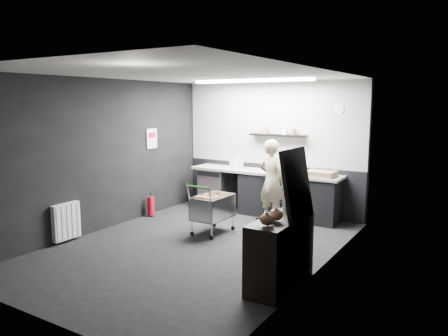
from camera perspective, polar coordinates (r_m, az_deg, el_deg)
The scene contains 22 objects.
floor at distance 7.07m, azimuth -3.83°, elevation -10.26°, with size 5.50×5.50×0.00m, color black.
ceiling at distance 6.70m, azimuth -4.07°, elevation 12.16°, with size 5.50×5.50×0.00m, color silver.
wall_back at distance 9.11m, azimuth 6.20°, elevation 2.70°, with size 5.50×5.50×0.00m, color black.
wall_front at distance 4.83m, azimuth -23.37°, elevation -3.29°, with size 5.50×5.50×0.00m, color black.
wall_left at distance 8.07m, azimuth -15.56°, elevation 1.66°, with size 5.50×5.50×0.00m, color black.
wall_right at distance 5.83m, azimuth 12.25°, elevation -0.82°, with size 5.50×5.50×0.00m, color black.
kitchen_wall_panel at distance 9.05m, azimuth 6.19°, elevation 5.83°, with size 3.95×0.02×1.70m, color #B2B2AE.
dado_panel at distance 9.22m, azimuth 6.06°, elevation -2.58°, with size 3.95×0.02×1.00m, color black.
floating_shelf at distance 8.88m, azimuth 7.03°, elevation 4.28°, with size 1.20×0.22×0.04m, color black.
wall_clock at distance 8.52m, azimuth 14.79°, elevation 7.44°, with size 0.20×0.20×0.03m, color white.
poster at distance 8.97m, azimuth -9.42°, elevation 3.82°, with size 0.02×0.30×0.40m, color white.
poster_red_band at distance 8.96m, azimuth -9.41°, elevation 4.26°, with size 0.01×0.22×0.10m, color red.
radiator at distance 7.64m, azimuth -19.93°, elevation -6.57°, with size 0.10×0.50×0.60m, color white.
ceiling_strip at distance 8.27m, azimuth 3.60°, elevation 11.29°, with size 2.40×0.20×0.04m, color white.
prep_counter at distance 8.90m, azimuth 5.97°, elevation -3.27°, with size 3.20×0.61×0.90m.
person at distance 8.32m, azimuth 6.27°, elevation -1.72°, with size 0.58×0.38×1.59m, color beige.
shopping_cart at distance 7.67m, azimuth -1.48°, elevation -5.37°, with size 0.51×0.84×0.91m.
sideboard at distance 5.55m, azimuth 7.61°, elevation -9.64°, with size 0.50×1.16×1.74m.
fire_extinguisher at distance 8.92m, azimuth -9.53°, elevation -4.82°, with size 0.14×0.14×0.47m.
cardboard_box at distance 8.36m, azimuth 12.53°, elevation -0.74°, with size 0.53×0.41×0.11m, color #987551.
pink_tub at distance 9.13m, azimuth 1.97°, elevation 0.51°, with size 0.19×0.19×0.19m, color beige.
white_container at distance 9.13m, azimuth 1.37°, elevation 0.40°, with size 0.17×0.14×0.16m, color white.
Camera 1 is at (3.90, -5.43, 2.29)m, focal length 35.00 mm.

